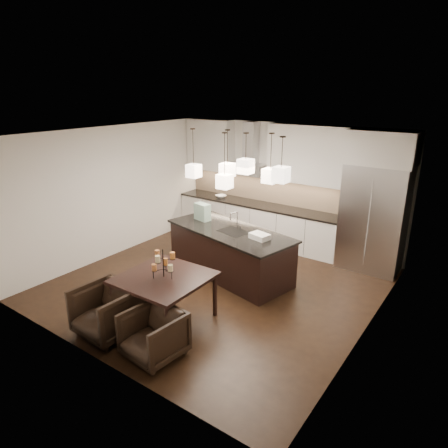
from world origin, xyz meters
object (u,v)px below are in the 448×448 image
Objects in this scene: refrigerator at (373,218)px; armchair_left at (107,311)px; armchair_right at (154,335)px; dining_table at (165,298)px; island_body at (230,253)px.

refrigerator is 5.32m from armchair_left.
dining_table is at bearing 129.06° from armchair_right.
island_body is 1.98× the size of dining_table.
island_body reaches higher than armchair_right.
refrigerator is 2.86× the size of armchair_right.
island_body reaches higher than armchair_left.
armchair_right is (0.50, -0.76, -0.04)m from dining_table.
refrigerator reaches higher than dining_table.
refrigerator reaches higher than armchair_right.
island_body is (-2.17, -1.88, -0.63)m from refrigerator.
island_body is 2.81m from armchair_right.
refrigerator reaches higher than island_body.
armchair_left is (-2.50, -4.64, -0.69)m from refrigerator.
dining_table reaches higher than armchair_left.
refrigerator reaches higher than armchair_left.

